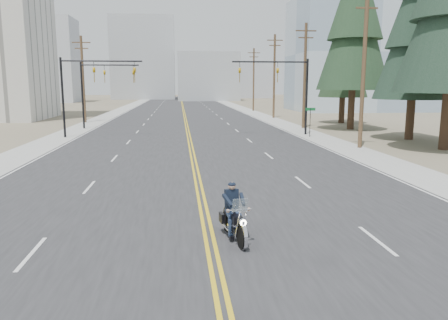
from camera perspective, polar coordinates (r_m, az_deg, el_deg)
road at (r=78.12m, az=-5.29°, el=6.36°), size 20.00×200.00×0.01m
sidewalk_left at (r=78.83m, az=-13.73°, el=6.15°), size 3.00×200.00×0.01m
sidewalk_right at (r=79.08m, az=3.12°, el=6.42°), size 3.00×200.00×0.01m
traffic_mast_left at (r=40.79m, az=-17.64°, el=9.76°), size 7.10×0.26×7.00m
traffic_mast_right at (r=41.17m, az=8.05°, el=10.11°), size 7.10×0.26×7.00m
traffic_mast_far at (r=48.71m, az=-16.12°, el=9.69°), size 6.10×0.26×7.00m
street_sign at (r=39.83m, az=11.20°, el=5.52°), size 0.90×0.06×2.62m
utility_pole_b at (r=33.76m, az=17.80°, el=11.62°), size 2.20×0.30×11.50m
utility_pole_c at (r=47.89m, az=10.50°, el=10.94°), size 2.20×0.30×11.00m
utility_pole_d at (r=62.44m, az=6.58°, el=10.97°), size 2.20×0.30×11.50m
utility_pole_e at (r=79.12m, az=3.89°, el=10.57°), size 2.20×0.30×11.00m
utility_pole_left at (r=57.18m, az=-17.93°, el=10.17°), size 2.20×0.30×10.50m
glass_building at (r=84.79m, az=17.38°, el=12.99°), size 24.00×16.00×20.00m
haze_bldg_a at (r=127.78m, az=-21.89°, el=11.96°), size 14.00×12.00×22.00m
haze_bldg_b at (r=133.29m, az=-2.12°, el=10.81°), size 18.00×14.00×14.00m
haze_bldg_c at (r=124.93m, az=13.47°, el=11.54°), size 16.00×12.00×18.00m
haze_bldg_d at (r=148.63m, az=-10.45°, el=12.87°), size 20.00×15.00×26.00m
haze_bldg_e at (r=160.08m, az=3.45°, el=10.27°), size 14.00×14.00×12.00m
haze_bldg_f at (r=146.50m, az=-25.93°, el=10.15°), size 12.00×12.00×16.00m
motorcyclist at (r=13.19m, az=1.38°, el=-6.85°), size 1.28×2.33×1.73m
conifer_mid at (r=40.99m, az=23.92°, el=16.36°), size 6.47×6.47×17.26m
conifer_tall at (r=48.53m, az=16.84°, el=17.96°), size 7.44×7.44×20.67m
conifer_far at (r=55.90m, az=15.48°, el=14.01°), size 5.91×5.91×15.83m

